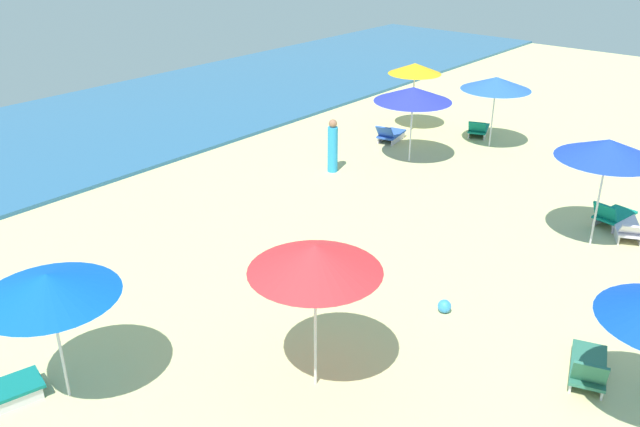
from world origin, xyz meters
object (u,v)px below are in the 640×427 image
object	(u,v)px
lounge_chair_3_1	(588,368)
umbrella_4	(413,94)
umbrella_6	(48,285)
umbrella_2	(415,69)
umbrella_7	(496,83)
lounge_chair_0_1	(613,216)
beach_ball_0	(444,306)
lounge_chair_7_0	(478,129)
lounge_chair_0_0	(627,228)
beachgoer_1	(333,147)
umbrella_0	(608,149)
lounge_chair_2_0	(390,134)
umbrella_5	(315,258)

from	to	relation	value
lounge_chair_3_1	umbrella_4	xyz separation A→B (m)	(7.29, 8.46, 1.96)
umbrella_4	umbrella_6	distance (m)	13.48
umbrella_2	lounge_chair_3_1	xyz separation A→B (m)	(-10.18, -10.27, -2.02)
lounge_chair_3_1	umbrella_7	distance (m)	12.71
lounge_chair_0_1	beach_ball_0	size ratio (longest dim) A/B	4.92
umbrella_6	lounge_chair_7_0	size ratio (longest dim) A/B	1.53
umbrella_2	umbrella_4	xyz separation A→B (m)	(-2.89, -1.81, -0.06)
lounge_chair_0_0	beachgoer_1	distance (m)	8.60
umbrella_6	lounge_chair_7_0	xyz separation A→B (m)	(17.17, 1.50, -1.90)
lounge_chair_0_0	lounge_chair_0_1	distance (m)	0.66
lounge_chair_0_0	beachgoer_1	bearing A→B (deg)	-18.18
umbrella_0	umbrella_6	world-z (taller)	umbrella_0
lounge_chair_0_1	beach_ball_0	world-z (taller)	lounge_chair_0_1
umbrella_2	umbrella_0	bearing A→B (deg)	-120.60
umbrella_0	beachgoer_1	bearing A→B (deg)	91.52
umbrella_6	umbrella_0	bearing A→B (deg)	-22.73
umbrella_2	umbrella_6	distance (m)	16.66
lounge_chair_0_1	umbrella_6	world-z (taller)	umbrella_6
lounge_chair_3_1	umbrella_2	bearing A→B (deg)	-62.70
lounge_chair_0_0	umbrella_6	distance (m)	13.45
lounge_chair_2_0	lounge_chair_7_0	bearing A→B (deg)	-139.94
lounge_chair_0_1	umbrella_7	world-z (taller)	umbrella_7
umbrella_0	lounge_chair_7_0	world-z (taller)	umbrella_0
lounge_chair_3_1	beachgoer_1	distance (m)	11.00
umbrella_2	lounge_chair_2_0	size ratio (longest dim) A/B	1.62
umbrella_4	lounge_chair_7_0	distance (m)	4.32
umbrella_2	lounge_chair_7_0	distance (m)	3.15
lounge_chair_7_0	lounge_chair_3_1	bearing A→B (deg)	105.12
lounge_chair_2_0	lounge_chair_3_1	size ratio (longest dim) A/B	0.97
umbrella_4	lounge_chair_7_0	world-z (taller)	umbrella_4
lounge_chair_0_0	umbrella_5	bearing A→B (deg)	50.13
umbrella_2	umbrella_5	bearing A→B (deg)	-153.21
beach_ball_0	umbrella_6	bearing A→B (deg)	150.84
umbrella_4	umbrella_7	size ratio (longest dim) A/B	1.02
lounge_chair_0_1	umbrella_5	world-z (taller)	umbrella_5
umbrella_0	lounge_chair_3_1	bearing A→B (deg)	-160.65
lounge_chair_7_0	beachgoer_1	size ratio (longest dim) A/B	0.92
lounge_chair_3_1	umbrella_7	world-z (taller)	umbrella_7
umbrella_2	beach_ball_0	xyz separation A→B (m)	(-9.92, -7.26, -2.13)
lounge_chair_0_0	umbrella_7	distance (m)	7.43
umbrella_0	umbrella_4	size ratio (longest dim) A/B	1.10
umbrella_0	lounge_chair_0_1	bearing A→B (deg)	-0.87
umbrella_2	lounge_chair_3_1	world-z (taller)	umbrella_2
umbrella_4	lounge_chair_3_1	bearing A→B (deg)	-130.74
umbrella_5	beachgoer_1	bearing A→B (deg)	37.62
lounge_chair_2_0	umbrella_7	size ratio (longest dim) A/B	0.63
lounge_chair_2_0	lounge_chair_7_0	size ratio (longest dim) A/B	0.99
umbrella_2	lounge_chair_2_0	xyz separation A→B (m)	(-1.65, -0.18, -2.01)
umbrella_7	beachgoer_1	world-z (taller)	umbrella_7
lounge_chair_0_0	umbrella_2	bearing A→B (deg)	-50.29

